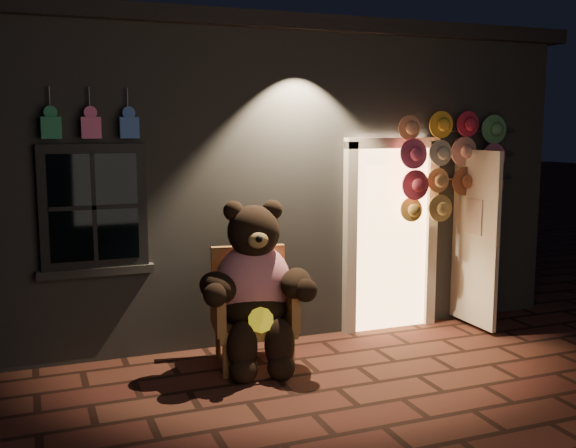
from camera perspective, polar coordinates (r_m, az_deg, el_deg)
ground at (r=6.19m, az=4.19°, el=-13.70°), size 60.00×60.00×0.00m
shop_building at (r=9.51m, az=-6.12°, el=4.75°), size 7.30×5.95×3.51m
wicker_armchair at (r=6.66m, az=-3.07°, el=-6.97°), size 0.87×0.81×1.13m
teddy_bear at (r=6.47m, az=-2.81°, el=-5.33°), size 1.18×0.99×1.63m
hat_rack at (r=7.88m, az=13.67°, el=4.91°), size 1.60×0.22×2.46m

